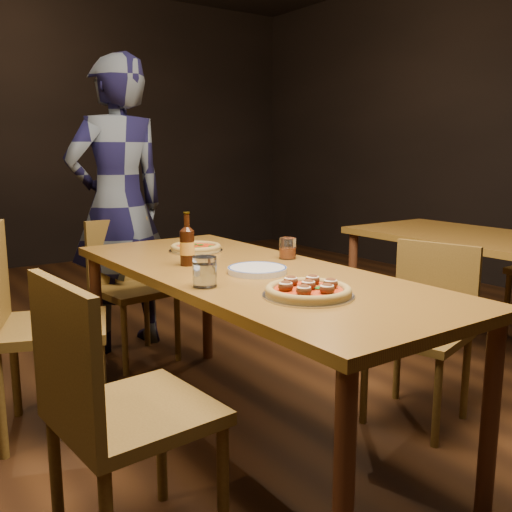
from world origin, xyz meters
TOP-DOWN VIEW (x-y plane):
  - ground at (0.00, 0.00)m, footprint 9.00×9.00m
  - table_main at (0.00, 0.00)m, footprint 0.80×2.00m
  - chair_main_nw at (-0.71, -0.41)m, footprint 0.47×0.47m
  - chair_main_sw at (-0.68, 0.54)m, footprint 0.59×0.59m
  - chair_main_e at (0.71, -0.34)m, footprint 0.50×0.50m
  - chair_end at (-0.02, 1.16)m, footprint 0.45×0.45m
  - pizza_meatball at (-0.08, -0.48)m, footprint 0.32×0.32m
  - pizza_margherita at (0.05, 0.55)m, footprint 0.27×0.27m
  - plate_stack at (0.00, -0.06)m, footprint 0.25×0.25m
  - beer_bottle at (-0.16, 0.25)m, footprint 0.07×0.07m
  - water_glass at (-0.30, -0.14)m, footprint 0.09×0.09m
  - amber_glass at (0.30, 0.12)m, footprint 0.08×0.08m
  - diner at (0.01, 1.45)m, footprint 0.70×0.50m

SIDE VIEW (x-z plane):
  - ground at x=0.00m, z-range 0.00..0.00m
  - chair_main_e at x=0.71m, z-range 0.00..0.86m
  - chair_end at x=-0.02m, z-range 0.00..0.88m
  - chair_main_nw at x=-0.71m, z-range 0.00..0.95m
  - chair_main_sw at x=-0.68m, z-range 0.00..0.99m
  - table_main at x=0.00m, z-range 0.30..1.05m
  - plate_stack at x=0.00m, z-range 0.75..0.77m
  - pizza_margherita at x=0.05m, z-range 0.75..0.79m
  - pizza_meatball at x=-0.08m, z-range 0.74..0.80m
  - amber_glass at x=0.30m, z-range 0.75..0.85m
  - water_glass at x=-0.30m, z-range 0.75..0.86m
  - beer_bottle at x=-0.16m, z-range 0.72..0.95m
  - diner at x=0.01m, z-range 0.00..1.82m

